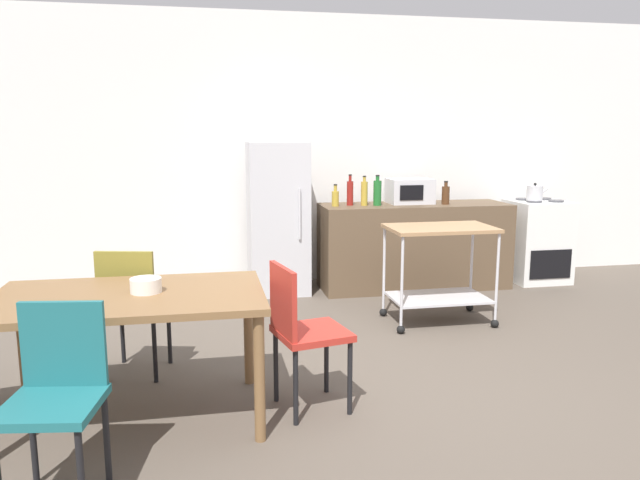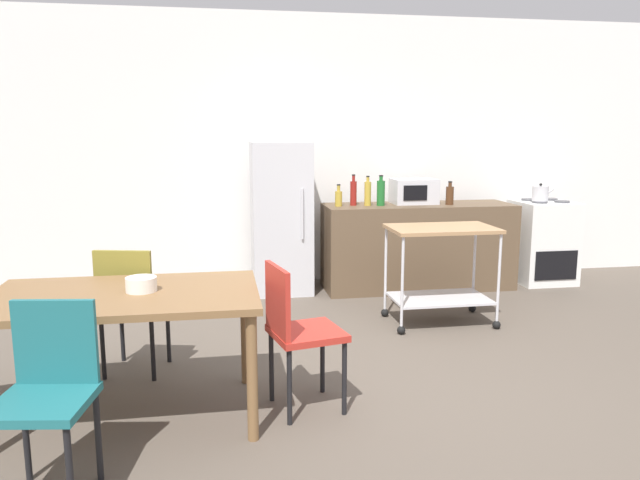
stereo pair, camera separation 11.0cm
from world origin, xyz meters
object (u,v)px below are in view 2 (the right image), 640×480
Objects in this scene: chair_red at (296,326)px; refrigerator at (281,218)px; bottle_sesame_oil at (381,192)px; bottle_vinegar at (353,192)px; chair_olive at (131,301)px; stove_oven at (542,242)px; dining_table at (125,306)px; bottle_soy_sauce at (450,195)px; chair_teal at (48,387)px; bottle_olive_oil at (368,193)px; microwave at (414,191)px; kitchen_cart at (441,259)px; fruit_bowl at (141,284)px; kettle at (540,193)px; bottle_wine at (339,198)px.

refrigerator is (0.21, 2.79, 0.26)m from chair_red.
bottle_sesame_oil is at bearing -37.21° from chair_red.
chair_olive is at bearing -135.02° from bottle_vinegar.
dining_table is at bearing -147.05° from stove_oven.
bottle_soy_sauce is (-1.15, -0.10, 0.55)m from stove_oven.
bottle_olive_oil reaches higher than chair_teal.
microwave is at bearing -42.69° from chair_red.
chair_red is 0.57× the size of refrigerator.
chair_olive is 2.78× the size of bottle_vinegar.
bottle_soy_sauce is at bearing -6.10° from bottle_vinegar.
kitchen_cart is at bearing -46.68° from refrigerator.
kettle reaches higher than fruit_bowl.
refrigerator is at bearing 66.61° from dining_table.
bottle_vinegar reaches higher than bottle_sesame_oil.
bottle_wine is at bearing -12.23° from refrigerator.
bottle_olive_oil is (2.30, 3.33, 0.51)m from chair_teal.
chair_red is at bearing -138.94° from stove_oven.
bottle_soy_sauce is at bearing -5.95° from refrigerator.
bottle_sesame_oil is 1.31× the size of kettle.
bottle_soy_sauce is (1.17, -0.06, 0.01)m from bottle_wine.
chair_red is 3.71× the size of kettle.
kitchen_cart is 2.72m from fruit_bowl.
bottle_wine is at bearing 119.07° from kitchen_cart.
chair_teal is at bearing -141.99° from stove_oven.
bottle_sesame_oil is at bearing -8.14° from refrigerator.
dining_table is at bearing -126.00° from bottle_vinegar.
bottle_vinegar reaches higher than fruit_bowl.
kettle is (4.02, 1.88, 0.48)m from chair_olive.
stove_oven is 2.00× the size of microwave.
refrigerator is 5.05× the size of bottle_olive_oil.
bottle_vinegar is 1.01m from bottle_soy_sauce.
chair_olive is 3.64× the size of bottle_soy_sauce.
chair_teal is at bearing -126.37° from bottle_sesame_oil.
bottle_vinegar is at bearing 16.84° from bottle_wine.
kitchen_cart is (1.45, 1.47, 0.05)m from chair_red.
bottle_soy_sauce is at bearing -3.93° from bottle_olive_oil.
fruit_bowl is (-0.88, 0.08, 0.27)m from chair_red.
bottle_sesame_oil reaches higher than stove_oven.
dining_table is at bearing -133.81° from microwave.
kettle is at bearing 33.16° from fruit_bowl.
bottle_vinegar is at bearing -5.75° from refrigerator.
bottle_sesame_oil is 1.80× the size of fruit_bowl.
chair_red is 3.99m from kettle.
fruit_bowl is (-1.83, -2.63, -0.24)m from bottle_vinegar.
bottle_wine reaches higher than fruit_bowl.
microwave is at bearing 7.15° from bottle_wine.
bottle_soy_sauce is at bearing 40.91° from dining_table.
dining_table is 3.89m from bottle_soy_sauce.
microwave is (2.66, 2.04, 0.51)m from chair_olive.
bottle_sesame_oil reaches higher than fruit_bowl.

